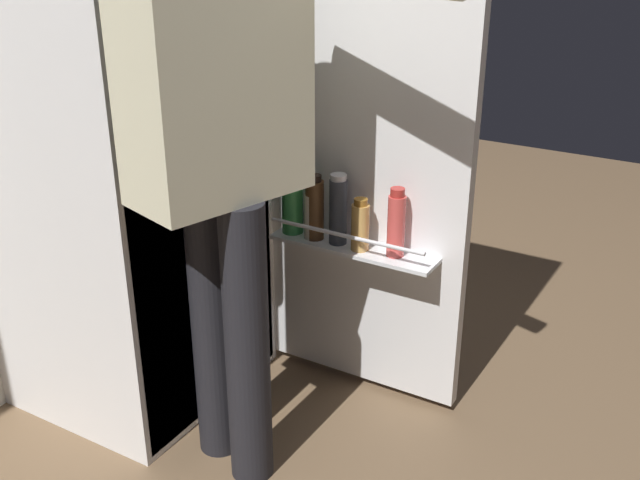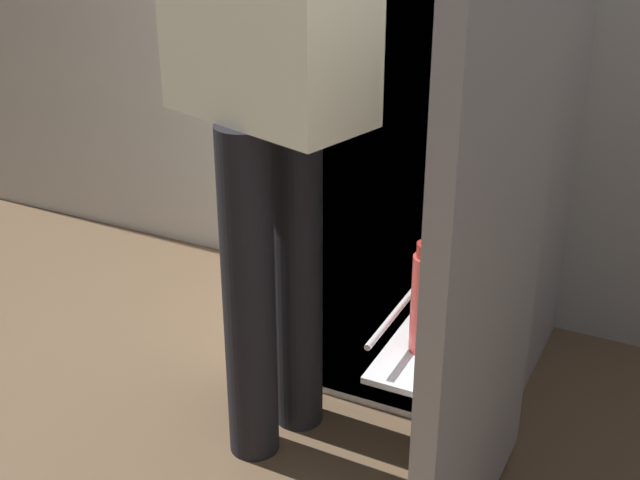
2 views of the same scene
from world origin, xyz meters
name	(u,v)px [view 1 (image 1 of 2)]	position (x,y,z in m)	size (l,w,h in m)	color
ground_plane	(284,431)	(0.00, 0.00, 0.00)	(6.63, 6.63, 0.00)	brown
refrigerator	(140,149)	(0.02, 0.51, 0.82)	(0.72, 1.27, 1.64)	white
person	(221,128)	(-0.16, 0.05, 0.99)	(0.56, 0.81, 1.65)	black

